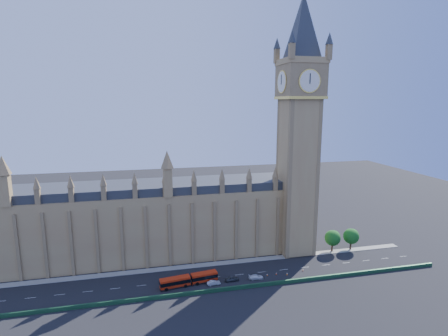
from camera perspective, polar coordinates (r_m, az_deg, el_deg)
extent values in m
plane|color=black|center=(120.28, -3.30, -17.57)|extent=(400.00, 400.00, 0.00)
cube|color=#9E794C|center=(134.41, -15.67, -9.03)|extent=(120.00, 20.00, 25.00)
cube|color=#2D3035|center=(130.47, -15.98, -3.23)|extent=(120.00, 18.00, 3.00)
cube|color=#9E794C|center=(133.73, 11.80, -1.61)|extent=(12.00, 12.00, 58.00)
cube|color=olive|center=(131.02, 12.40, 13.53)|extent=(14.00, 14.00, 12.00)
cylinder|color=silver|center=(124.58, 13.83, 13.64)|extent=(7.20, 0.30, 7.20)
cube|color=#9E794C|center=(131.59, 12.52, 16.57)|extent=(14.50, 14.50, 2.00)
cube|color=#1E4C2D|center=(112.24, -2.49, -19.43)|extent=(160.00, 0.60, 1.20)
cube|color=gray|center=(128.60, -4.03, -15.58)|extent=(160.00, 3.00, 0.16)
cylinder|color=#382619|center=(144.63, 17.23, -12.15)|extent=(0.70, 0.70, 4.00)
sphere|color=#165318|center=(143.34, 17.31, -10.85)|extent=(6.00, 6.00, 6.00)
sphere|color=#165318|center=(143.75, 17.54, -10.55)|extent=(4.38, 4.38, 4.38)
cylinder|color=#382619|center=(148.61, 19.96, -11.69)|extent=(0.70, 0.70, 4.00)
sphere|color=#165318|center=(147.36, 20.05, -10.43)|extent=(6.00, 6.00, 6.00)
sphere|color=#165318|center=(147.81, 20.26, -10.13)|extent=(4.38, 4.38, 4.38)
cube|color=red|center=(115.56, -8.00, -18.04)|extent=(9.69, 3.88, 3.14)
cube|color=red|center=(117.68, -3.26, -17.39)|extent=(8.66, 3.74, 3.14)
cube|color=black|center=(115.38, -8.01, -17.88)|extent=(9.75, 3.94, 1.19)
cube|color=black|center=(117.50, -3.26, -17.22)|extent=(8.71, 3.80, 1.19)
cylinder|color=black|center=(116.54, -5.73, -17.81)|extent=(1.16, 2.60, 2.51)
cylinder|color=black|center=(114.42, -9.39, -18.99)|extent=(1.08, 0.45, 1.05)
cylinder|color=black|center=(116.67, -9.66, -18.38)|extent=(1.08, 0.45, 1.05)
cylinder|color=black|center=(115.54, -6.30, -18.60)|extent=(1.08, 0.45, 1.05)
cylinder|color=black|center=(117.76, -6.63, -18.00)|extent=(1.08, 0.45, 1.05)
cylinder|color=black|center=(116.40, -4.37, -18.32)|extent=(1.08, 0.45, 1.05)
cylinder|color=black|center=(118.61, -4.75, -17.74)|extent=(1.08, 0.45, 1.05)
cylinder|color=black|center=(117.80, -1.74, -17.92)|extent=(1.08, 0.45, 1.05)
cylinder|color=black|center=(119.99, -2.17, -17.36)|extent=(1.08, 0.45, 1.05)
imported|color=#393C3F|center=(118.39, 1.30, -17.63)|extent=(4.65, 2.30, 1.53)
imported|color=#B3B6BB|center=(116.37, -1.68, -18.21)|extent=(4.18, 1.59, 1.36)
imported|color=silver|center=(119.98, 5.26, -17.30)|extent=(4.91, 2.24, 1.39)
cube|color=black|center=(122.67, 7.07, -17.04)|extent=(0.45, 0.45, 0.04)
cone|color=#F8620D|center=(122.53, 7.08, -16.92)|extent=(0.50, 0.50, 0.62)
cylinder|color=white|center=(122.49, 7.08, -16.88)|extent=(0.30, 0.30, 0.11)
cube|color=black|center=(124.11, 10.26, -16.78)|extent=(0.53, 0.53, 0.04)
cone|color=orange|center=(123.95, 10.26, -16.63)|extent=(0.58, 0.58, 0.77)
cylinder|color=white|center=(123.90, 10.26, -16.59)|extent=(0.37, 0.37, 0.13)
cube|color=black|center=(127.64, 12.75, -16.07)|extent=(0.36, 0.36, 0.04)
cone|color=#FF500D|center=(127.51, 12.76, -15.95)|extent=(0.40, 0.40, 0.62)
cylinder|color=white|center=(127.48, 12.76, -15.92)|extent=(0.30, 0.30, 0.11)
cube|color=black|center=(123.76, 8.54, -16.81)|extent=(0.45, 0.45, 0.04)
cone|color=#FC400D|center=(123.60, 8.54, -16.68)|extent=(0.49, 0.49, 0.72)
cylinder|color=white|center=(123.55, 8.54, -16.63)|extent=(0.35, 0.35, 0.12)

